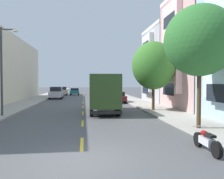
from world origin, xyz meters
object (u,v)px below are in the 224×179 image
at_px(street_tree_nearest, 200,41).
at_px(parked_suv_silver, 56,93).
at_px(delivery_box_truck, 103,91).
at_px(parked_pickup_champagne, 62,91).
at_px(street_lamp, 4,64).
at_px(parked_suv_white, 100,89).
at_px(street_tree_second, 153,66).
at_px(parked_motorcycle, 207,141).
at_px(parked_suv_sky, 108,92).
at_px(moving_teal_sedan, 75,91).
at_px(parked_hatchback_charcoal, 106,92).
at_px(parked_sedan_burgundy, 117,97).

distance_m(street_tree_nearest, parked_suv_silver, 28.18).
height_order(delivery_box_truck, parked_suv_silver, delivery_box_truck).
distance_m(parked_suv_silver, parked_pickup_champagne, 10.50).
xyz_separation_m(street_lamp, parked_suv_silver, (1.62, 19.44, -3.03)).
distance_m(street_lamp, parked_suv_white, 41.14).
height_order(street_tree_second, parked_motorcycle, street_tree_second).
bearing_deg(parked_suv_white, parked_suv_sky, -89.95).
distance_m(parked_suv_white, moving_teal_sedan, 11.61).
relative_size(street_tree_second, parked_suv_sky, 1.30).
bearing_deg(street_lamp, delivery_box_truck, 12.32).
bearing_deg(parked_suv_white, street_tree_nearest, -87.32).
xyz_separation_m(street_lamp, moving_teal_sedan, (4.15, 29.84, -3.27)).
relative_size(delivery_box_truck, moving_teal_sedan, 1.58).
xyz_separation_m(street_lamp, delivery_box_truck, (7.74, 1.69, -2.15)).
bearing_deg(parked_pickup_champagne, street_tree_second, -68.90).
bearing_deg(parked_suv_sky, moving_teal_sedan, 124.76).
xyz_separation_m(parked_hatchback_charcoal, parked_suv_white, (-0.18, 13.09, 0.23)).
relative_size(parked_pickup_champagne, moving_teal_sedan, 1.19).
bearing_deg(parked_suv_white, street_lamp, -104.38).
height_order(parked_pickup_champagne, parked_suv_white, parked_suv_white).
relative_size(parked_suv_white, moving_teal_sedan, 1.07).
height_order(delivery_box_truck, parked_pickup_champagne, delivery_box_truck).
relative_size(street_lamp, parked_suv_white, 1.38).
bearing_deg(street_tree_second, parked_suv_sky, 96.40).
height_order(delivery_box_truck, parked_hatchback_charcoal, delivery_box_truck).
bearing_deg(moving_teal_sedan, parked_suv_sky, -55.24).
relative_size(street_tree_nearest, parked_suv_white, 1.40).
bearing_deg(moving_teal_sedan, parked_pickup_champagne, 177.84).
relative_size(parked_suv_sky, parked_sedan_burgundy, 1.07).
bearing_deg(parked_pickup_champagne, parked_suv_white, 48.74).
distance_m(delivery_box_truck, parked_suv_silver, 18.79).
bearing_deg(street_tree_second, street_tree_nearest, -90.00).
distance_m(parked_suv_sky, parked_suv_white, 18.64).
distance_m(parked_suv_silver, parked_hatchback_charcoal, 11.34).
bearing_deg(street_tree_nearest, parked_suv_sky, 94.46).
relative_size(street_lamp, parked_sedan_burgundy, 1.48).
relative_size(street_tree_second, parked_sedan_burgundy, 1.38).
distance_m(street_tree_nearest, parked_suv_white, 46.28).
bearing_deg(moving_teal_sedan, delivery_box_truck, -82.72).
bearing_deg(parked_suv_sky, parked_motorcycle, -89.10).
bearing_deg(street_lamp, parked_motorcycle, -43.24).
distance_m(street_tree_nearest, parked_hatchback_charcoal, 33.29).
xyz_separation_m(parked_suv_sky, moving_teal_sedan, (-6.06, 8.74, -0.24)).
height_order(street_lamp, parked_suv_silver, street_lamp).
relative_size(street_tree_nearest, parked_hatchback_charcoal, 1.68).
relative_size(parked_suv_silver, parked_suv_sky, 1.00).
height_order(street_tree_nearest, delivery_box_truck, street_tree_nearest).
relative_size(street_tree_nearest, street_lamp, 1.01).
xyz_separation_m(parked_sedan_burgundy, parked_hatchback_charcoal, (-0.03, 15.23, 0.01)).
bearing_deg(street_tree_nearest, parked_pickup_champagne, 106.53).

